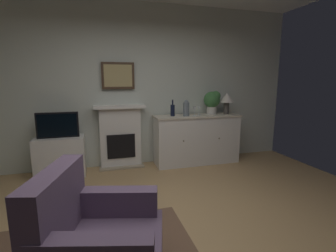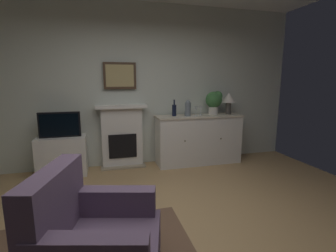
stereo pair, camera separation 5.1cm
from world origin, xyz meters
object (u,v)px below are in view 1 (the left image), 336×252
potted_plant_small (212,100)px  wine_glass_left (194,109)px  sideboard_cabinet (197,139)px  tv_cabinet (61,156)px  armchair (96,243)px  wine_bottle (173,110)px  tv_set (58,125)px  fireplace_unit (120,136)px  wine_glass_center (199,108)px  table_lamp (227,99)px  vase_decorative (186,108)px  framed_picture (118,76)px

potted_plant_small → wine_glass_left: bearing=-165.6°
sideboard_cabinet → wine_glass_left: (-0.08, -0.06, 0.57)m
tv_cabinet → potted_plant_small: size_ratio=1.74×
armchair → tv_cabinet: bearing=102.5°
wine_bottle → tv_set: wine_bottle is taller
wine_glass_left → armchair: bearing=-125.3°
wine_bottle → fireplace_unit: bearing=169.8°
fireplace_unit → tv_set: fireplace_unit is taller
wine_glass_center → wine_bottle: bearing=178.5°
table_lamp → armchair: (-2.38, -2.47, -0.79)m
vase_decorative → tv_set: bearing=178.9°
fireplace_unit → wine_glass_left: 1.40m
table_lamp → vase_decorative: size_ratio=1.42×
framed_picture → tv_set: 1.26m
framed_picture → wine_bottle: size_ratio=1.90×
vase_decorative → potted_plant_small: size_ratio=0.65×
armchair → wine_glass_center: bearing=53.6°
table_lamp → tv_set: size_ratio=0.65×
framed_picture → wine_glass_left: 1.44m
sideboard_cabinet → wine_glass_left: size_ratio=9.53×
table_lamp → wine_glass_center: bearing=180.0°
framed_picture → tv_cabinet: bearing=-168.0°
wine_glass_left → vase_decorative: vase_decorative is taller
table_lamp → fireplace_unit: bearing=174.8°
fireplace_unit → sideboard_cabinet: bearing=-7.4°
fireplace_unit → table_lamp: bearing=-5.2°
wine_bottle → tv_cabinet: size_ratio=0.39×
vase_decorative → tv_cabinet: 2.23m
wine_glass_left → potted_plant_small: potted_plant_small is taller
framed_picture → armchair: 2.99m
wine_glass_left → potted_plant_small: 0.43m
wine_glass_center → tv_cabinet: size_ratio=0.22×
potted_plant_small → tv_set: bearing=-178.8°
framed_picture → vase_decorative: (1.14, -0.27, -0.56)m
table_lamp → tv_set: (-2.93, -0.01, -0.34)m
wine_bottle → armchair: (-1.33, -2.49, -0.62)m
wine_bottle → potted_plant_small: 0.80m
table_lamp → wine_bottle: size_ratio=1.38×
wine_glass_center → tv_cabinet: wine_glass_center is taller
tv_set → tv_cabinet: bearing=90.0°
vase_decorative → sideboard_cabinet: bearing=12.2°
fireplace_unit → potted_plant_small: bearing=-4.5°
sideboard_cabinet → wine_glass_center: 0.57m
wine_bottle → tv_set: (-1.88, -0.02, -0.17)m
table_lamp → tv_cabinet: size_ratio=0.53×
table_lamp → armchair: table_lamp is taller
framed_picture → sideboard_cabinet: size_ratio=0.35×
sideboard_cabinet → table_lamp: 0.93m
tv_cabinet → wine_glass_left: bearing=-1.8°
wine_glass_left → armchair: (-1.72, -2.42, -0.64)m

